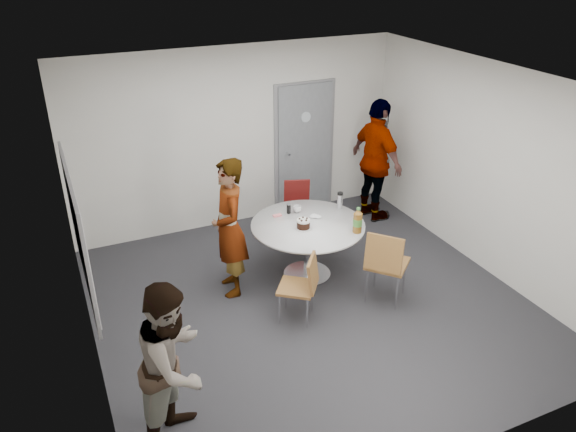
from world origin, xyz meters
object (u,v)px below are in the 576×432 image
chair_near_left (304,282)px  person_right (377,161)px  whiteboard (79,232)px  person_main (229,228)px  table (311,231)px  door (304,149)px  chair_near_right (386,260)px  person_left (174,364)px  chair_far (298,203)px

chair_near_left → person_right: size_ratio=0.44×
whiteboard → person_main: size_ratio=1.08×
person_main → person_right: size_ratio=0.92×
whiteboard → table: size_ratio=1.31×
door → person_right: bearing=-42.4°
chair_near_right → person_main: 1.91m
door → chair_near_left: door is taller
person_main → person_left: person_main is taller
chair_far → door: bearing=-103.4°
door → chair_far: (-0.47, -0.77, -0.52)m
door → chair_near_left: size_ratio=2.54×
table → whiteboard: bearing=-171.8°
door → whiteboard: door is taller
door → chair_near_right: (-0.28, -2.81, -0.43)m
person_right → table: bearing=118.9°
door → person_main: bearing=-136.2°
person_main → person_left: (-1.18, -1.99, -0.08)m
whiteboard → chair_far: (3.09, 1.51, -0.94)m
chair_near_left → person_main: bearing=67.8°
chair_far → person_right: 1.40m
door → whiteboard: (-3.56, -2.28, 0.42)m
door → person_main: 2.59m
door → chair_near_right: 2.86m
person_left → person_right: bearing=-13.0°
door → whiteboard: bearing=-147.3°
door → table: bearing=-113.4°
chair_near_right → person_left: size_ratio=0.61×
chair_near_right → person_right: bearing=109.4°
whiteboard → table: 2.88m
person_left → person_main: bearing=8.7°
chair_far → table: bearing=91.0°
whiteboard → table: (2.74, 0.40, -0.79)m
chair_far → person_main: 1.76m
door → person_left: bearing=-128.9°
chair_far → person_main: bearing=54.3°
person_left → door: bearing=0.6°
whiteboard → person_left: bearing=-71.2°
chair_near_left → chair_far: chair_far is taller
chair_near_left → person_left: 2.06m
chair_near_right → person_right: person_right is taller
chair_near_left → person_left: person_left is taller
chair_near_right → table: bearing=168.7°
chair_near_left → person_main: person_main is taller
table → chair_far: 1.17m
chair_far → person_right: size_ratio=0.44×
whiteboard → chair_near_right: bearing=-9.1°
whiteboard → person_main: (1.69, 0.49, -0.57)m
chair_near_left → person_right: 2.94m
chair_far → person_left: size_ratio=0.52×
chair_near_left → person_right: person_right is taller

